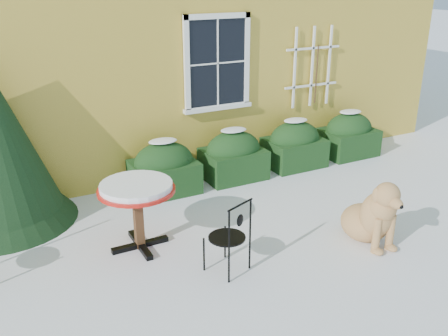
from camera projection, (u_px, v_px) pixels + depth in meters
ground at (260, 259)px, 6.37m from camera, size 80.00×80.00×0.00m
hedge_row at (265, 151)px, 9.04m from camera, size 4.95×0.80×0.91m
bistro_table at (137, 194)px, 6.36m from camera, size 1.00×1.00×0.92m
patio_chair_near at (230, 236)px, 5.95m from camera, size 0.55×0.54×0.95m
dog at (373, 216)px, 6.62m from camera, size 0.68×1.08×0.98m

